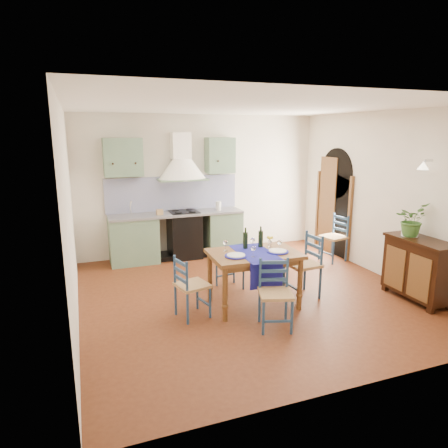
% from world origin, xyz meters
% --- Properties ---
extents(floor, '(5.00, 5.00, 0.00)m').
position_xyz_m(floor, '(0.00, 0.00, 0.00)').
color(floor, '#49200F').
rests_on(floor, ground).
extents(back_wall, '(5.00, 0.96, 2.80)m').
position_xyz_m(back_wall, '(-0.47, 2.29, 1.05)').
color(back_wall, beige).
rests_on(back_wall, ground).
extents(right_wall, '(0.26, 5.00, 2.80)m').
position_xyz_m(right_wall, '(2.50, 0.28, 1.34)').
color(right_wall, beige).
rests_on(right_wall, ground).
extents(left_wall, '(0.04, 5.00, 2.80)m').
position_xyz_m(left_wall, '(-2.50, 0.00, 1.40)').
color(left_wall, beige).
rests_on(left_wall, ground).
extents(ceiling, '(5.00, 5.00, 0.01)m').
position_xyz_m(ceiling, '(0.00, 0.00, 2.80)').
color(ceiling, white).
rests_on(ceiling, back_wall).
extents(dining_table, '(1.27, 0.96, 1.11)m').
position_xyz_m(dining_table, '(-0.10, -0.40, 0.71)').
color(dining_table, brown).
rests_on(dining_table, ground).
extents(chair_near, '(0.51, 0.51, 0.88)m').
position_xyz_m(chair_near, '(-0.13, -1.10, 0.46)').
color(chair_near, navy).
rests_on(chair_near, ground).
extents(chair_far, '(0.41, 0.41, 0.80)m').
position_xyz_m(chair_far, '(-0.19, 0.31, 0.41)').
color(chair_far, navy).
rests_on(chair_far, ground).
extents(chair_left, '(0.48, 0.48, 0.85)m').
position_xyz_m(chair_left, '(-1.06, -0.45, 0.44)').
color(chair_left, navy).
rests_on(chair_left, ground).
extents(chair_right, '(0.49, 0.49, 0.97)m').
position_xyz_m(chair_right, '(0.75, -0.35, 0.50)').
color(chair_right, navy).
rests_on(chair_right, ground).
extents(chair_spare, '(0.49, 0.49, 0.90)m').
position_xyz_m(chair_spare, '(2.23, 0.98, 0.46)').
color(chair_spare, navy).
rests_on(chair_spare, ground).
extents(sideboard, '(0.50, 1.05, 0.94)m').
position_xyz_m(sideboard, '(2.26, -1.05, 0.51)').
color(sideboard, black).
rests_on(sideboard, ground).
extents(potted_plant, '(0.56, 0.53, 0.50)m').
position_xyz_m(potted_plant, '(2.23, -0.85, 1.19)').
color(potted_plant, '#39692A').
rests_on(potted_plant, sideboard).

